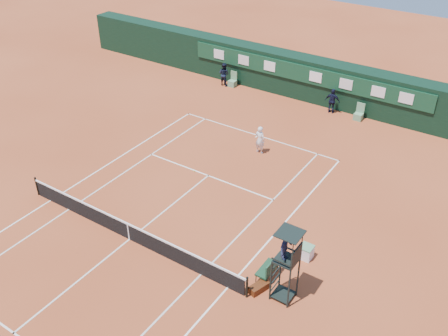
{
  "coord_description": "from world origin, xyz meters",
  "views": [
    {
      "loc": [
        13.46,
        -12.33,
        15.48
      ],
      "look_at": [
        1.32,
        6.0,
        1.2
      ],
      "focal_mm": 40.0,
      "sensor_mm": 36.0,
      "label": 1
    }
  ],
  "objects_px": {
    "tennis_net": "(128,231)",
    "umpire_chair": "(287,252)",
    "cooler": "(306,252)",
    "player": "(260,140)",
    "player_bench": "(270,267)"
  },
  "relations": [
    {
      "from": "player",
      "to": "umpire_chair",
      "type": "bearing_deg",
      "value": 129.31
    },
    {
      "from": "player_bench",
      "to": "player",
      "type": "relative_size",
      "value": 0.69
    },
    {
      "from": "umpire_chair",
      "to": "cooler",
      "type": "height_order",
      "value": "umpire_chair"
    },
    {
      "from": "cooler",
      "to": "player_bench",
      "type": "bearing_deg",
      "value": -111.04
    },
    {
      "from": "player_bench",
      "to": "tennis_net",
      "type": "bearing_deg",
      "value": -167.65
    },
    {
      "from": "umpire_chair",
      "to": "player_bench",
      "type": "distance_m",
      "value": 2.2
    },
    {
      "from": "player_bench",
      "to": "player",
      "type": "xyz_separation_m",
      "value": [
        -5.51,
        8.69,
        0.28
      ]
    },
    {
      "from": "tennis_net",
      "to": "umpire_chair",
      "type": "bearing_deg",
      "value": 6.14
    },
    {
      "from": "player_bench",
      "to": "player",
      "type": "distance_m",
      "value": 10.29
    },
    {
      "from": "tennis_net",
      "to": "cooler",
      "type": "distance_m",
      "value": 8.16
    },
    {
      "from": "cooler",
      "to": "player",
      "type": "distance_m",
      "value": 9.2
    },
    {
      "from": "tennis_net",
      "to": "player",
      "type": "height_order",
      "value": "player"
    },
    {
      "from": "umpire_chair",
      "to": "player",
      "type": "height_order",
      "value": "umpire_chair"
    },
    {
      "from": "cooler",
      "to": "umpire_chair",
      "type": "bearing_deg",
      "value": -85.09
    },
    {
      "from": "umpire_chair",
      "to": "player",
      "type": "distance_m",
      "value": 11.47
    }
  ]
}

